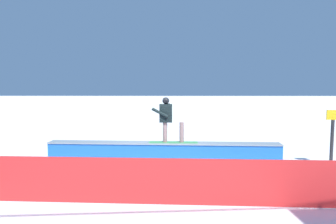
% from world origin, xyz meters
% --- Properties ---
extents(ground_plane, '(120.00, 120.00, 0.00)m').
position_xyz_m(ground_plane, '(0.00, 0.00, 0.00)').
color(ground_plane, white).
extents(grind_box, '(7.51, 0.81, 0.71)m').
position_xyz_m(grind_box, '(0.00, 0.00, 0.32)').
color(grind_box, blue).
rests_on(grind_box, ground_plane).
extents(snowboarder, '(1.57, 0.42, 1.46)m').
position_xyz_m(snowboarder, '(-0.15, 0.01, 1.50)').
color(snowboarder, '#3C9152').
rests_on(snowboarder, grind_box).
extents(safety_fence, '(13.70, 0.66, 1.00)m').
position_xyz_m(safety_fence, '(0.00, 3.30, 0.50)').
color(safety_fence, red).
rests_on(safety_fence, ground_plane).
extents(trail_marker, '(0.40, 0.10, 1.80)m').
position_xyz_m(trail_marker, '(-5.20, 0.41, 0.97)').
color(trail_marker, '#262628').
rests_on(trail_marker, ground_plane).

